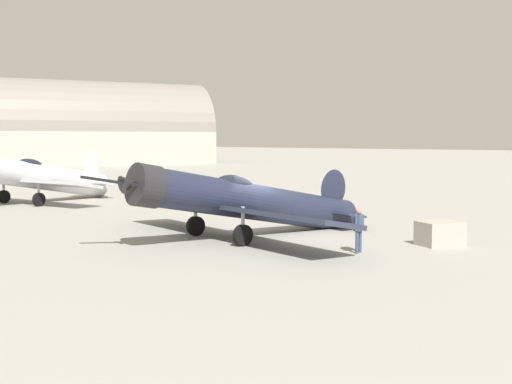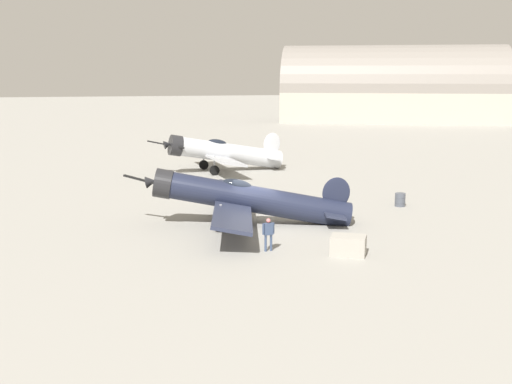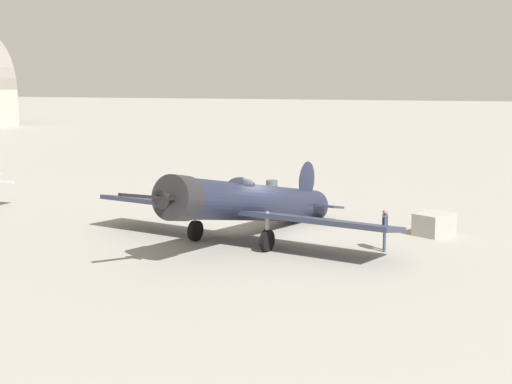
{
  "view_description": "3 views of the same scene",
  "coord_description": "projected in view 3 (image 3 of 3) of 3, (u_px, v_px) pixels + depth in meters",
  "views": [
    {
      "loc": [
        17.05,
        -19.85,
        3.95
      ],
      "look_at": [
        -0.0,
        0.0,
        1.8
      ],
      "focal_mm": 45.73,
      "sensor_mm": 36.0,
      "label": 1
    },
    {
      "loc": [
        32.61,
        -7.6,
        8.1
      ],
      "look_at": [
        -0.0,
        0.0,
        1.8
      ],
      "focal_mm": 44.38,
      "sensor_mm": 36.0,
      "label": 2
    },
    {
      "loc": [
        9.25,
        -25.46,
        6.14
      ],
      "look_at": [
        -0.0,
        0.0,
        1.8
      ],
      "focal_mm": 48.75,
      "sensor_mm": 36.0,
      "label": 3
    }
  ],
  "objects": [
    {
      "name": "fuel_drum",
      "position": [
        272.0,
        188.0,
        37.6
      ],
      "size": [
        0.67,
        0.67,
        0.83
      ],
      "color": "#474C56",
      "rests_on": "ground_plane"
    },
    {
      "name": "ground_plane",
      "position": [
        256.0,
        236.0,
        27.72
      ],
      "size": [
        400.0,
        400.0,
        0.0
      ],
      "primitive_type": "plane",
      "color": "gray"
    },
    {
      "name": "airplane_foreground",
      "position": [
        249.0,
        203.0,
        27.03
      ],
      "size": [
        12.73,
        12.2,
        3.37
      ],
      "rotation": [
        0.0,
        0.0,
        4.51
      ],
      "color": "#1E2338",
      "rests_on": "ground_plane"
    },
    {
      "name": "ground_crew_mechanic",
      "position": [
        385.0,
        226.0,
        25.22
      ],
      "size": [
        0.28,
        0.6,
        1.55
      ],
      "rotation": [
        0.0,
        0.0,
        0.16
      ],
      "color": "#384766",
      "rests_on": "ground_plane"
    },
    {
      "name": "equipment_crate",
      "position": [
        434.0,
        224.0,
        27.95
      ],
      "size": [
        1.7,
        1.89,
        0.89
      ],
      "rotation": [
        0.0,
        0.0,
        4.23
      ],
      "color": "#9E998E",
      "rests_on": "ground_plane"
    }
  ]
}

